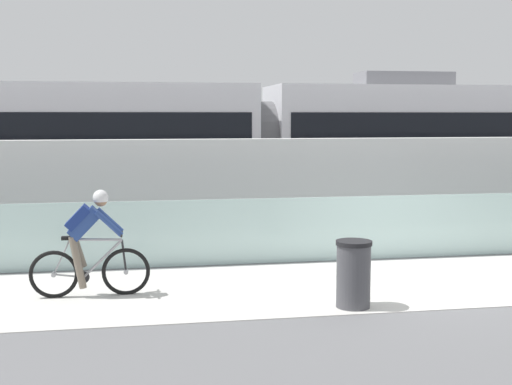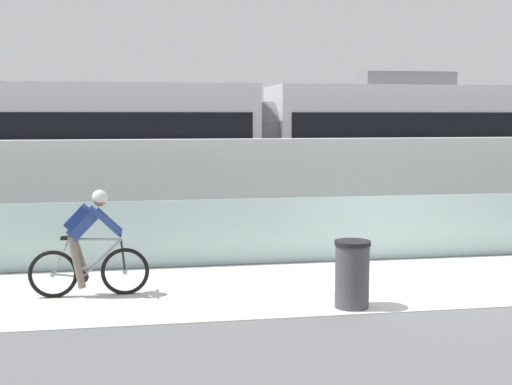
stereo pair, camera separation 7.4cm
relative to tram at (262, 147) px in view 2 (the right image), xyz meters
name	(u,v)px [view 2 (the right image)]	position (x,y,z in m)	size (l,w,h in m)	color
ground_plane	(420,282)	(1.39, -6.85, -1.89)	(200.00, 200.00, 0.00)	slate
bike_path_deck	(420,282)	(1.39, -6.85, -1.89)	(32.00, 3.20, 0.01)	silver
glass_parapet	(382,227)	(1.39, -5.00, -1.29)	(32.00, 0.05, 1.20)	silver
concrete_barrier_wall	(353,190)	(1.39, -3.20, -0.78)	(32.00, 0.36, 2.22)	silver
tram_rail_near	(322,223)	(1.39, -0.72, -1.89)	(32.00, 0.08, 0.01)	#595654
tram_rail_far	(308,215)	(1.39, 0.72, -1.89)	(32.00, 0.08, 0.01)	#595654
tram	(262,147)	(0.00, 0.00, 0.00)	(22.56, 2.54, 3.81)	silver
cyclist_on_bike	(88,244)	(-3.87, -6.85, -1.09)	(1.77, 0.58, 1.61)	black
trash_bin	(352,274)	(-0.17, -8.10, -1.41)	(0.51, 0.51, 0.96)	#47474C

